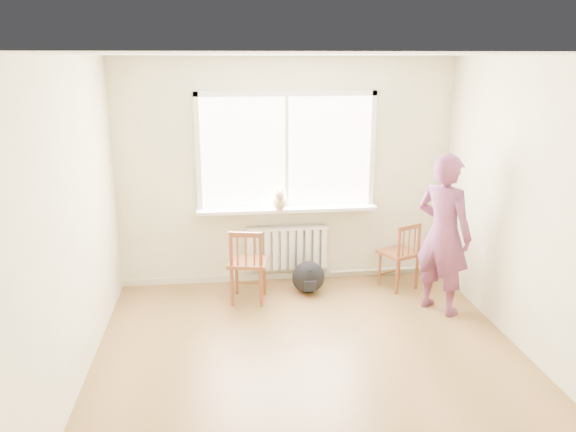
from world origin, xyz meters
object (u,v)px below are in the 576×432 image
object	(u,v)px
chair_left	(248,266)
chair_right	(402,255)
cat	(279,200)
person	(443,234)
backpack	(308,277)

from	to	relation	value
chair_left	chair_right	bearing A→B (deg)	-163.71
cat	chair_left	bearing A→B (deg)	-127.77
chair_left	cat	xyz separation A→B (m)	(0.41, 0.45, 0.63)
chair_left	chair_right	world-z (taller)	chair_left
person	backpack	bearing A→B (deg)	28.65
chair_right	backpack	distance (m)	1.14
cat	backpack	world-z (taller)	cat
chair_right	cat	xyz separation A→B (m)	(-1.43, 0.28, 0.65)
person	backpack	distance (m)	1.64
chair_left	person	bearing A→B (deg)	178.40
chair_right	person	xyz separation A→B (m)	(0.23, -0.63, 0.45)
chair_right	person	distance (m)	0.81
person	cat	bearing A→B (deg)	25.18
person	chair_left	bearing A→B (deg)	41.41
person	cat	world-z (taller)	person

